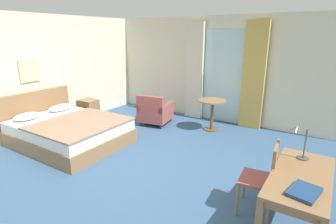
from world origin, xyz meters
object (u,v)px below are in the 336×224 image
(desk_lamp, at_px, (298,136))
(round_cafe_table, at_px, (212,108))
(nightstand, at_px, (89,110))
(closed_book, at_px, (304,192))
(framed_picture, at_px, (29,71))
(armchair_by_window, at_px, (155,112))
(desk_chair, at_px, (264,175))
(bed, at_px, (68,130))
(writing_desk, at_px, (300,182))

(desk_lamp, height_order, round_cafe_table, desk_lamp)
(nightstand, height_order, closed_book, closed_book)
(closed_book, relative_size, framed_picture, 0.69)
(armchair_by_window, bearing_deg, closed_book, -35.47)
(desk_lamp, relative_size, framed_picture, 0.98)
(desk_chair, height_order, desk_lamp, desk_lamp)
(desk_chair, height_order, framed_picture, framed_picture)
(bed, distance_m, closed_book, 4.53)
(writing_desk, xyz_separation_m, framed_picture, (-5.53, 0.25, 0.79))
(nightstand, relative_size, framed_picture, 1.11)
(writing_desk, bearing_deg, bed, 176.82)
(writing_desk, height_order, round_cafe_table, writing_desk)
(round_cafe_table, bearing_deg, desk_lamp, -47.60)
(desk_chair, bearing_deg, desk_lamp, 32.61)
(bed, height_order, nightstand, bed)
(writing_desk, distance_m, closed_book, 0.40)
(armchair_by_window, distance_m, round_cafe_table, 1.45)
(desk_chair, relative_size, round_cafe_table, 1.31)
(closed_book, bearing_deg, bed, -176.46)
(closed_book, bearing_deg, desk_lamp, 116.16)
(desk_lamp, bearing_deg, framed_picture, -178.97)
(desk_lamp, xyz_separation_m, framed_picture, (-5.41, -0.10, 0.38))
(writing_desk, xyz_separation_m, desk_lamp, (-0.12, 0.34, 0.41))
(armchair_by_window, height_order, framed_picture, framed_picture)
(bed, xyz_separation_m, framed_picture, (-1.13, 0.00, 1.16))
(writing_desk, height_order, desk_chair, desk_chair)
(writing_desk, bearing_deg, closed_book, -79.96)
(framed_picture, bearing_deg, armchair_by_window, 45.85)
(armchair_by_window, distance_m, framed_picture, 2.99)
(bed, bearing_deg, desk_lamp, 1.32)
(nightstand, xyz_separation_m, writing_desk, (5.29, -1.58, 0.38))
(desk_chair, bearing_deg, armchair_by_window, 146.87)
(bed, bearing_deg, desk_chair, -1.27)
(nightstand, bearing_deg, bed, -56.08)
(desk_lamp, xyz_separation_m, closed_book, (0.19, -0.72, -0.30))
(closed_book, xyz_separation_m, armchair_by_window, (-3.66, 2.61, -0.44))
(round_cafe_table, bearing_deg, desk_chair, -53.97)
(bed, relative_size, armchair_by_window, 2.67)
(bed, bearing_deg, closed_book, -7.91)
(bed, xyz_separation_m, armchair_by_window, (0.80, 1.99, 0.04))
(closed_book, height_order, armchair_by_window, armchair_by_window)
(closed_book, xyz_separation_m, framed_picture, (-5.59, 0.62, 0.68))
(bed, xyz_separation_m, nightstand, (-0.89, 1.33, -0.01))
(closed_book, distance_m, framed_picture, 5.67)
(framed_picture, bearing_deg, desk_chair, -0.99)
(nightstand, relative_size, desk_chair, 0.57)
(desk_chair, bearing_deg, closed_book, -47.97)
(desk_lamp, bearing_deg, writing_desk, -70.40)
(desk_chair, relative_size, framed_picture, 1.96)
(armchair_by_window, xyz_separation_m, framed_picture, (-1.93, -1.99, 1.12))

